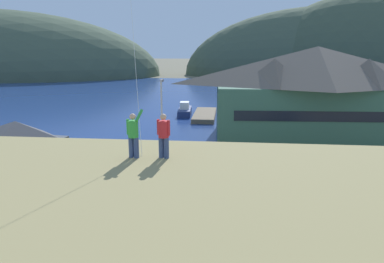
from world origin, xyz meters
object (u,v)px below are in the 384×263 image
(moored_boat_wharfside, at_px, (185,111))
(person_companion, at_px, (164,134))
(wharf_dock, at_px, (205,115))
(parked_car_back_row_right, at_px, (321,169))
(parked_car_mid_row_near, at_px, (77,193))
(parking_light_pole, at_px, (162,117))
(moored_boat_outer_mooring, at_px, (228,116))
(storage_shed_near_lot, at_px, (19,154))
(parked_car_mid_row_far, at_px, (163,206))
(parked_car_front_row_silver, at_px, (296,209))
(harbor_lodge, at_px, (315,90))
(parked_car_front_row_end, at_px, (96,162))
(person_kite_flyer, at_px, (133,134))

(moored_boat_wharfside, xyz_separation_m, person_companion, (4.36, -43.05, 6.64))
(wharf_dock, relative_size, parked_car_back_row_right, 2.44)
(parked_car_mid_row_near, bearing_deg, parking_light_pole, 67.42)
(parked_car_mid_row_near, bearing_deg, moored_boat_outer_mooring, 71.75)
(parking_light_pole, bearing_deg, storage_shed_near_lot, -145.19)
(parked_car_mid_row_near, xyz_separation_m, parking_light_pole, (4.05, 9.74, 3.42))
(moored_boat_outer_mooring, bearing_deg, wharf_dock, 142.50)
(parked_car_mid_row_far, bearing_deg, moored_boat_outer_mooring, 83.05)
(moored_boat_outer_mooring, distance_m, parked_car_front_row_silver, 31.61)
(harbor_lodge, xyz_separation_m, wharf_dock, (-13.61, 11.24, -5.32))
(storage_shed_near_lot, relative_size, parked_car_front_row_end, 1.63)
(person_kite_flyer, bearing_deg, moored_boat_outer_mooring, 84.72)
(moored_boat_wharfside, bearing_deg, parked_car_back_row_right, -62.69)
(wharf_dock, bearing_deg, parked_car_front_row_end, -106.26)
(storage_shed_near_lot, xyz_separation_m, person_companion, (13.23, -11.57, 4.65))
(parked_car_back_row_right, bearing_deg, wharf_dock, 112.91)
(parking_light_pole, xyz_separation_m, person_kite_flyer, (2.30, -18.43, 2.89))
(storage_shed_near_lot, height_order, parked_car_front_row_silver, storage_shed_near_lot)
(parked_car_back_row_right, height_order, parked_car_front_row_end, same)
(wharf_dock, xyz_separation_m, person_companion, (1.07, -41.44, 7.02))
(moored_boat_outer_mooring, distance_m, parked_car_mid_row_far, 31.85)
(storage_shed_near_lot, height_order, moored_boat_outer_mooring, storage_shed_near_lot)
(parked_car_front_row_end, bearing_deg, person_companion, -60.32)
(wharf_dock, relative_size, moored_boat_outer_mooring, 1.42)
(storage_shed_near_lot, xyz_separation_m, moored_boat_wharfside, (8.87, 31.48, -2.00))
(wharf_dock, xyz_separation_m, moored_boat_wharfside, (-3.28, 1.61, 0.37))
(moored_boat_wharfside, height_order, parked_car_mid_row_near, moored_boat_wharfside)
(parking_light_pole, bearing_deg, parked_car_back_row_right, -13.07)
(moored_boat_wharfside, xyz_separation_m, parked_car_front_row_silver, (11.04, -35.61, 0.34))
(parked_car_front_row_silver, height_order, parked_car_mid_row_near, same)
(parking_light_pole, relative_size, person_kite_flyer, 4.14)
(wharf_dock, bearing_deg, parked_car_back_row_right, -67.09)
(parked_car_back_row_right, bearing_deg, moored_boat_wharfside, 117.31)
(parked_car_front_row_silver, height_order, parked_car_mid_row_far, same)
(wharf_dock, bearing_deg, parked_car_mid_row_near, -101.10)
(parked_car_front_row_silver, xyz_separation_m, parking_light_pole, (-10.15, 10.91, 3.42))
(moored_boat_wharfside, distance_m, moored_boat_outer_mooring, 8.03)
(moored_boat_outer_mooring, relative_size, parked_car_mid_row_near, 1.70)
(parked_car_back_row_right, distance_m, parking_light_pole, 14.25)
(parked_car_mid_row_near, bearing_deg, storage_shed_near_lot, 152.70)
(person_companion, bearing_deg, parked_car_front_row_end, 119.68)
(storage_shed_near_lot, distance_m, parked_car_back_row_right, 23.58)
(parked_car_back_row_right, xyz_separation_m, person_kite_flyer, (-11.17, -15.30, 6.32))
(parked_car_mid_row_far, distance_m, parked_car_mid_row_near, 6.26)
(parked_car_back_row_right, bearing_deg, parked_car_mid_row_near, -159.33)
(wharf_dock, relative_size, parked_car_mid_row_far, 2.42)
(parked_car_front_row_end, bearing_deg, parking_light_pole, 30.49)
(wharf_dock, bearing_deg, parked_car_front_row_silver, -77.15)
(moored_boat_wharfside, distance_m, parked_car_back_row_right, 31.31)
(wharf_dock, xyz_separation_m, parked_car_front_row_silver, (7.76, -34.00, 0.71))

